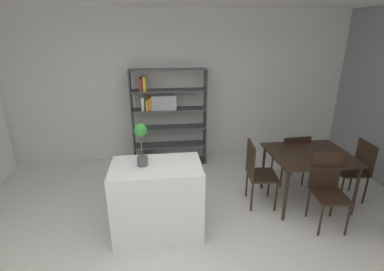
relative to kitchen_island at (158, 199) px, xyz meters
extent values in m
plane|color=silver|center=(0.25, -0.48, -0.47)|extent=(9.75, 9.75, 0.00)
cube|color=silver|center=(0.25, 2.35, 0.94)|extent=(7.08, 0.06, 2.82)
cube|color=white|center=(0.00, 0.00, 0.00)|extent=(1.09, 0.67, 0.94)
cylinder|color=#4C4C51|center=(-0.16, 0.03, 0.52)|extent=(0.13, 0.13, 0.11)
cylinder|color=#476633|center=(-0.16, 0.03, 0.72)|extent=(0.01, 0.01, 0.27)
sphere|color=#308835|center=(-0.16, 0.03, 0.91)|extent=(0.15, 0.15, 0.15)
cube|color=#4C4C51|center=(-0.43, 2.01, 0.43)|extent=(0.02, 0.31, 1.81)
cube|color=#4C4C51|center=(0.92, 2.01, 0.43)|extent=(0.02, 0.31, 1.81)
cube|color=#4C4C51|center=(0.25, 2.01, 1.33)|extent=(1.37, 0.31, 0.02)
cube|color=#4C4C51|center=(0.25, 2.01, -0.46)|extent=(1.37, 0.31, 0.02)
cube|color=#4C4C51|center=(0.25, 2.01, -0.09)|extent=(1.33, 0.31, 0.02)
cube|color=#4C4C51|center=(0.25, 2.01, 0.26)|extent=(1.33, 0.31, 0.02)
cube|color=#4C4C51|center=(0.25, 2.01, 0.61)|extent=(1.33, 0.31, 0.02)
cube|color=#4C4C51|center=(0.25, 2.01, 0.96)|extent=(1.33, 0.31, 0.02)
cube|color=orange|center=(-0.24, 2.01, -0.37)|extent=(0.06, 0.25, 0.15)
cube|color=#2D6BAD|center=(-0.18, 2.01, -0.37)|extent=(0.05, 0.25, 0.15)
cube|color=orange|center=(-0.11, 2.01, -0.33)|extent=(0.04, 0.25, 0.23)
cube|color=silver|center=(-0.22, 2.01, 0.74)|extent=(0.05, 0.25, 0.24)
cube|color=gold|center=(-0.15, 2.01, 0.72)|extent=(0.04, 0.25, 0.19)
cube|color=orange|center=(-0.10, 2.01, 0.74)|extent=(0.06, 0.25, 0.23)
cube|color=#8E4793|center=(-0.04, 2.01, 0.72)|extent=(0.03, 0.25, 0.19)
cube|color=red|center=(-0.24, 2.01, 1.09)|extent=(0.04, 0.25, 0.22)
cube|color=gold|center=(-0.17, 2.01, 1.10)|extent=(0.05, 0.25, 0.25)
cube|color=#B7BABC|center=(0.16, 2.01, 0.75)|extent=(0.44, 0.27, 0.26)
cube|color=black|center=(2.19, 0.44, 0.30)|extent=(1.12, 0.97, 0.03)
cylinder|color=black|center=(1.69, 0.02, -0.09)|extent=(0.04, 0.04, 0.75)
cylinder|color=black|center=(2.70, 0.02, -0.09)|extent=(0.04, 0.04, 0.75)
cylinder|color=black|center=(1.69, 0.87, -0.09)|extent=(0.04, 0.04, 0.75)
cylinder|color=black|center=(2.70, 0.87, -0.09)|extent=(0.04, 0.04, 0.75)
cube|color=black|center=(1.51, 0.44, 0.00)|extent=(0.45, 0.49, 0.03)
cube|color=black|center=(1.33, 0.46, 0.26)|extent=(0.08, 0.45, 0.48)
cylinder|color=black|center=(1.66, 0.23, -0.24)|extent=(0.03, 0.03, 0.46)
cylinder|color=black|center=(1.70, 0.62, -0.24)|extent=(0.03, 0.03, 0.46)
cylinder|color=black|center=(1.32, 0.27, -0.24)|extent=(0.03, 0.03, 0.46)
cylinder|color=black|center=(1.36, 0.65, -0.24)|extent=(0.03, 0.03, 0.46)
cube|color=black|center=(2.19, -0.16, -0.01)|extent=(0.44, 0.49, 0.03)
cube|color=black|center=(2.21, 0.05, 0.25)|extent=(0.40, 0.07, 0.50)
cylinder|color=black|center=(2.01, -0.34, -0.25)|extent=(0.03, 0.03, 0.45)
cylinder|color=black|center=(2.34, -0.37, -0.25)|extent=(0.03, 0.03, 0.45)
cylinder|color=black|center=(2.04, 0.05, -0.25)|extent=(0.03, 0.03, 0.45)
cylinder|color=black|center=(2.38, 0.02, -0.25)|extent=(0.03, 0.03, 0.45)
cube|color=black|center=(2.88, 0.44, -0.01)|extent=(0.45, 0.44, 0.03)
cube|color=black|center=(3.07, 0.43, 0.22)|extent=(0.05, 0.41, 0.44)
cylinder|color=black|center=(2.70, 0.63, -0.25)|extent=(0.03, 0.03, 0.45)
cylinder|color=black|center=(2.68, 0.28, -0.25)|extent=(0.03, 0.03, 0.45)
cylinder|color=black|center=(3.07, 0.61, -0.25)|extent=(0.03, 0.03, 0.45)
cylinder|color=black|center=(3.05, 0.26, -0.25)|extent=(0.03, 0.03, 0.45)
cube|color=black|center=(2.19, 1.05, -0.01)|extent=(0.47, 0.45, 0.03)
cube|color=black|center=(2.20, 0.85, 0.21)|extent=(0.45, 0.05, 0.40)
cylinder|color=black|center=(2.38, 1.24, -0.25)|extent=(0.03, 0.03, 0.45)
cylinder|color=black|center=(1.99, 1.22, -0.25)|extent=(0.03, 0.03, 0.45)
cylinder|color=black|center=(2.40, 0.87, -0.25)|extent=(0.03, 0.03, 0.45)
cylinder|color=black|center=(2.01, 0.86, -0.25)|extent=(0.03, 0.03, 0.45)
camera|label=1|loc=(0.06, -3.08, 1.98)|focal=26.68mm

